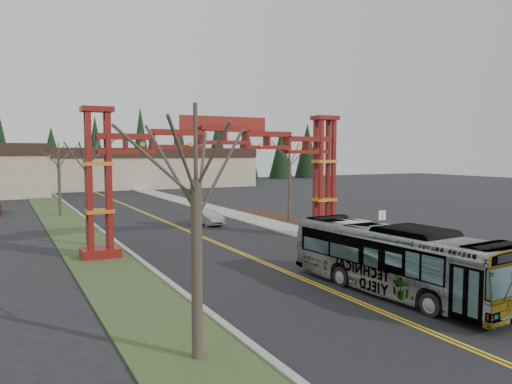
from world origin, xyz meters
TOP-DOWN VIEW (x-y plane):
  - ground at (0.00, 0.00)m, footprint 200.00×200.00m
  - road at (0.00, 25.00)m, footprint 12.00×110.00m
  - lane_line_left at (-0.12, 25.00)m, footprint 0.12×100.00m
  - lane_line_right at (0.12, 25.00)m, footprint 0.12×100.00m
  - curb_right at (6.15, 25.00)m, footprint 0.30×110.00m
  - sidewalk_right at (7.60, 25.00)m, footprint 2.60×110.00m
  - landscape_strip at (10.20, 10.00)m, footprint 2.60×50.00m
  - grass_median at (-8.00, 25.00)m, footprint 4.00×110.00m
  - curb_left at (-6.15, 25.00)m, footprint 0.30×110.00m
  - gateway_arch at (0.00, 18.00)m, footprint 18.20×1.60m
  - retail_building_east at (10.00, 79.95)m, footprint 38.00×20.30m
  - conifer_treeline at (0.25, 92.00)m, footprint 116.10×5.60m
  - transit_bus at (2.19, 4.31)m, footprint 3.44×11.27m
  - silver_sedan at (2.69, 27.88)m, footprint 1.76×4.14m
  - bare_tree_median_near at (-8.00, 1.67)m, footprint 3.40×3.40m
  - bare_tree_median_mid at (-8.00, 22.46)m, footprint 3.27×3.27m
  - bare_tree_median_far at (-8.00, 40.02)m, footprint 2.98×2.98m
  - bare_tree_right_far at (10.00, 26.27)m, footprint 2.98×2.98m
  - street_sign at (9.62, 13.54)m, footprint 0.54×0.11m
  - barrel_south at (9.49, 17.29)m, footprint 0.50×0.50m
  - barrel_mid at (9.47, 18.84)m, footprint 0.52×0.52m
  - barrel_north at (9.47, 20.54)m, footprint 0.53×0.53m

SIDE VIEW (x-z plane):
  - ground at x=0.00m, z-range 0.00..0.00m
  - road at x=0.00m, z-range 0.00..0.02m
  - lane_line_left at x=-0.12m, z-range 0.02..0.03m
  - lane_line_right at x=0.12m, z-range 0.02..0.03m
  - grass_median at x=-8.00m, z-range 0.00..0.08m
  - landscape_strip at x=10.20m, z-range 0.00..0.12m
  - curb_right at x=6.15m, z-range 0.00..0.15m
  - curb_left at x=-6.15m, z-range 0.00..0.15m
  - sidewalk_right at x=7.60m, z-range 0.01..0.15m
  - barrel_south at x=9.49m, z-range 0.00..0.93m
  - barrel_mid at x=9.47m, z-range 0.00..0.95m
  - barrel_north at x=9.47m, z-range 0.00..0.97m
  - silver_sedan at x=2.69m, z-range 0.00..1.33m
  - transit_bus at x=2.19m, z-range 0.00..3.09m
  - street_sign at x=9.62m, z-range 0.52..2.88m
  - retail_building_east at x=10.00m, z-range 0.01..7.01m
  - bare_tree_median_far at x=-8.00m, z-range 1.60..8.79m
  - bare_tree_right_far at x=10.00m, z-range 1.62..8.88m
  - bare_tree_median_near at x=-8.00m, z-range 1.58..9.27m
  - bare_tree_median_mid at x=-8.00m, z-range 1.76..9.66m
  - gateway_arch at x=0.00m, z-range 1.53..10.43m
  - conifer_treeline at x=0.25m, z-range -0.01..12.99m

